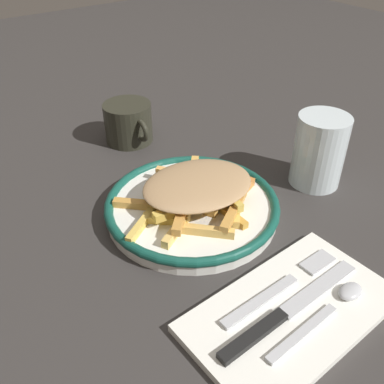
# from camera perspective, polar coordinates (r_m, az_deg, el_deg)

# --- Properties ---
(ground_plane) EXTENTS (2.60, 2.60, 0.00)m
(ground_plane) POSITION_cam_1_polar(r_m,az_deg,el_deg) (0.62, 0.00, -2.93)
(ground_plane) COLOR #33302E
(plate) EXTENTS (0.25, 0.25, 0.03)m
(plate) POSITION_cam_1_polar(r_m,az_deg,el_deg) (0.61, 0.00, -1.93)
(plate) COLOR white
(plate) RESTS_ON ground_plane
(fries_heap) EXTENTS (0.18, 0.22, 0.04)m
(fries_heap) POSITION_cam_1_polar(r_m,az_deg,el_deg) (0.60, 0.47, 0.22)
(fries_heap) COLOR #EAB053
(fries_heap) RESTS_ON plate
(napkin) EXTENTS (0.14, 0.24, 0.01)m
(napkin) POSITION_cam_1_polar(r_m,az_deg,el_deg) (0.50, 13.12, -15.32)
(napkin) COLOR white
(napkin) RESTS_ON ground_plane
(fork) EXTENTS (0.02, 0.18, 0.00)m
(fork) POSITION_cam_1_polar(r_m,az_deg,el_deg) (0.51, 11.84, -12.25)
(fork) COLOR silver
(fork) RESTS_ON napkin
(knife) EXTENTS (0.02, 0.21, 0.01)m
(knife) POSITION_cam_1_polar(r_m,az_deg,el_deg) (0.49, 11.75, -15.87)
(knife) COLOR black
(knife) RESTS_ON napkin
(spoon) EXTENTS (0.02, 0.15, 0.01)m
(spoon) POSITION_cam_1_polar(r_m,az_deg,el_deg) (0.51, 18.22, -14.34)
(spoon) COLOR silver
(spoon) RESTS_ON napkin
(water_glass) EXTENTS (0.08, 0.08, 0.11)m
(water_glass) POSITION_cam_1_polar(r_m,az_deg,el_deg) (0.69, 16.61, 5.31)
(water_glass) COLOR silver
(water_glass) RESTS_ON ground_plane
(coffee_mug) EXTENTS (0.11, 0.09, 0.07)m
(coffee_mug) POSITION_cam_1_polar(r_m,az_deg,el_deg) (0.80, -8.46, 9.13)
(coffee_mug) COLOR #2C2C21
(coffee_mug) RESTS_ON ground_plane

